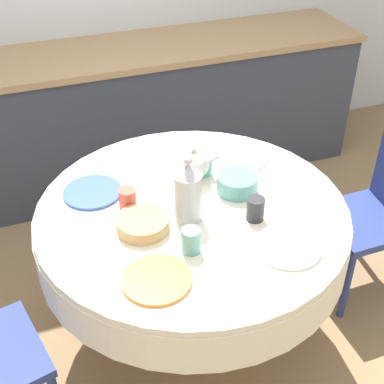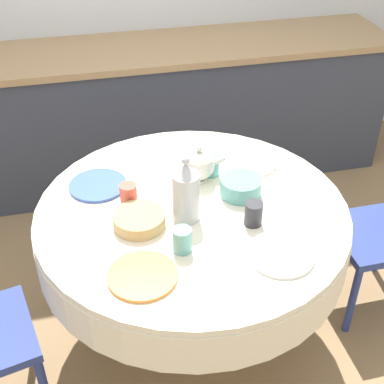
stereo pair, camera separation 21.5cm
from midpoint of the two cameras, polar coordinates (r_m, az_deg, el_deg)
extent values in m
plane|color=#8E704C|center=(2.73, 2.33, -14.59)|extent=(12.00, 12.00, 0.00)
cube|color=#383D4C|center=(3.57, -3.59, 7.93)|extent=(3.20, 0.60, 0.87)
cube|color=#A37F56|center=(3.39, -3.89, 14.77)|extent=(3.24, 0.64, 0.04)
cylinder|color=brown|center=(2.72, 2.34, -14.32)|extent=(0.44, 0.44, 0.04)
cylinder|color=brown|center=(2.51, 2.49, -10.26)|extent=(0.11, 0.11, 0.51)
cylinder|color=silver|center=(2.27, 2.71, -4.19)|extent=(1.30, 1.30, 0.18)
cylinder|color=silver|center=(2.21, 2.79, -2.10)|extent=(1.29, 1.29, 0.03)
cube|color=navy|center=(2.76, 21.25, -4.38)|extent=(0.40, 0.40, 0.04)
cylinder|color=navy|center=(2.72, 18.97, -11.01)|extent=(0.04, 0.04, 0.41)
cylinder|color=navy|center=(2.93, 15.63, -6.24)|extent=(0.04, 0.04, 0.41)
cylinder|color=navy|center=(3.09, 21.44, -4.99)|extent=(0.04, 0.04, 0.41)
cylinder|color=navy|center=(2.54, -14.88, -14.03)|extent=(0.04, 0.04, 0.41)
cylinder|color=orange|center=(1.89, -2.04, -9.06)|extent=(0.25, 0.25, 0.01)
cylinder|color=#5BA39E|center=(1.97, 2.09, -5.27)|extent=(0.07, 0.07, 0.10)
cylinder|color=white|center=(2.02, 12.50, -6.64)|extent=(0.25, 0.25, 0.01)
cylinder|color=#28282D|center=(2.11, 9.48, -2.41)|extent=(0.07, 0.07, 0.10)
cylinder|color=#3856AD|center=(2.33, -7.44, 0.63)|extent=(0.25, 0.25, 0.01)
cylinder|color=#CC4C3D|center=(2.19, -4.02, -0.43)|extent=(0.07, 0.07, 0.10)
cylinder|color=white|center=(2.50, 8.70, 3.15)|extent=(0.25, 0.25, 0.01)
cylinder|color=#5BA39E|center=(2.38, 4.66, 2.78)|extent=(0.07, 0.07, 0.10)
cylinder|color=#B2B2B7|center=(2.08, 2.30, -0.62)|extent=(0.11, 0.11, 0.21)
cone|color=#B2B2B7|center=(2.01, 2.39, 2.31)|extent=(0.10, 0.10, 0.05)
sphere|color=#B2B2B7|center=(1.99, 2.41, 3.28)|extent=(0.03, 0.03, 0.03)
cylinder|color=silver|center=(2.36, 3.38, 1.32)|extent=(0.07, 0.07, 0.01)
sphere|color=silver|center=(2.32, 3.44, 2.82)|extent=(0.14, 0.14, 0.14)
cylinder|color=silver|center=(2.34, 5.33, 3.20)|extent=(0.08, 0.02, 0.05)
sphere|color=silver|center=(2.27, 3.51, 4.57)|extent=(0.03, 0.03, 0.03)
cylinder|color=tan|center=(2.09, -2.74, -3.09)|extent=(0.21, 0.21, 0.05)
cylinder|color=#569993|center=(2.27, 7.92, 0.47)|extent=(0.18, 0.18, 0.08)
camera|label=1|loc=(0.11, -87.14, 2.06)|focal=50.00mm
camera|label=2|loc=(0.11, 92.86, -2.06)|focal=50.00mm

